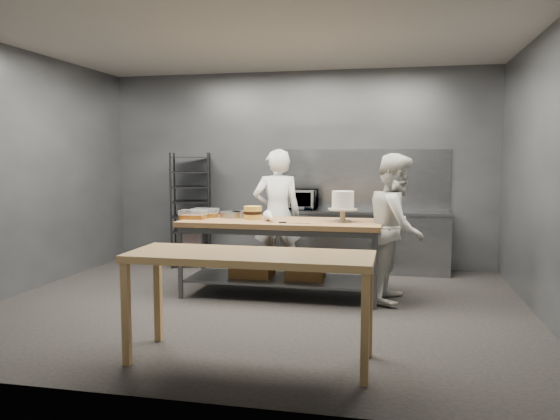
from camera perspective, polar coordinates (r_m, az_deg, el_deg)
name	(u,v)px	position (r m, az deg, el deg)	size (l,w,h in m)	color
ground	(258,305)	(6.31, -2.32, -9.89)	(6.00, 6.00, 0.00)	black
back_wall	(297,169)	(8.53, 1.84, 4.32)	(6.00, 0.04, 3.00)	#4C4F54
work_table	(278,249)	(6.64, -0.17, -4.05)	(2.40, 0.90, 0.92)	brown
near_counter	(250,264)	(4.46, -3.16, -5.61)	(2.00, 0.70, 0.90)	olive
back_counter	(360,240)	(8.18, 8.33, -3.16)	(2.60, 0.60, 0.90)	slate
splashback_panel	(362,179)	(8.39, 8.56, 3.22)	(2.60, 0.02, 0.90)	slate
speed_rack	(191,210)	(8.62, -9.26, -0.02)	(0.77, 0.80, 1.75)	black
chef_behind	(277,215)	(7.42, -0.30, -0.54)	(0.65, 0.43, 1.79)	white
chef_right	(396,228)	(6.49, 12.06, -1.82)	(0.84, 0.65, 1.72)	silver
microwave	(299,199)	(8.22, 1.97, 1.14)	(0.54, 0.37, 0.30)	black
frosted_cake_stand	(343,202)	(6.44, 6.58, 0.80)	(0.34, 0.34, 0.36)	#AEA28B
layer_cake	(253,213)	(6.71, -2.86, -0.27)	(0.22, 0.22, 0.16)	gold
cake_pans	(223,214)	(6.96, -6.00, -0.44)	(0.75, 0.34, 0.07)	gray
piping_bag	(270,217)	(6.40, -1.06, -0.72)	(0.12, 0.12, 0.38)	silver
offset_spatula	(290,223)	(6.28, 1.06, -1.35)	(0.36, 0.02, 0.02)	slate
pastry_clamshells	(199,213)	(6.90, -8.44, -0.36)	(0.38, 0.45, 0.11)	brown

